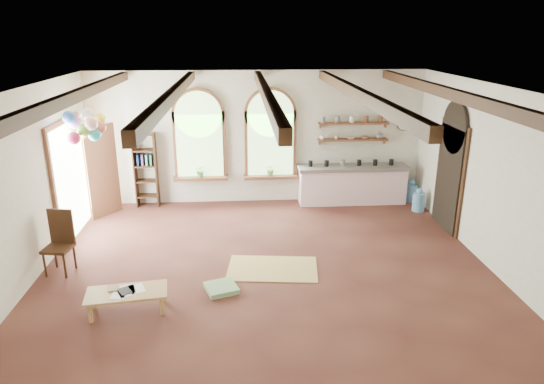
{
  "coord_description": "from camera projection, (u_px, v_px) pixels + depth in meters",
  "views": [
    {
      "loc": [
        -0.45,
        -8.0,
        4.1
      ],
      "look_at": [
        0.14,
        0.6,
        1.19
      ],
      "focal_mm": 32.0,
      "sensor_mm": 36.0,
      "label": 1
    }
  ],
  "objects": [
    {
      "name": "shelf_bowl_b",
      "position": [
        365.0,
        137.0,
        11.76
      ],
      "size": [
        0.2,
        0.2,
        0.06
      ],
      "primitive_type": "imported",
      "color": "#8C664C",
      "rests_on": "wall_shelf_lower"
    },
    {
      "name": "potted_plant_right",
      "position": [
        271.0,
        170.0,
        11.79
      ],
      "size": [
        0.27,
        0.23,
        0.3
      ],
      "primitive_type": "imported",
      "color": "#598C4C",
      "rests_on": "window_right"
    },
    {
      "name": "shelf_vase",
      "position": [
        379.0,
        135.0,
        11.76
      ],
      "size": [
        0.18,
        0.18,
        0.19
      ],
      "primitive_type": "imported",
      "color": "slate",
      "rests_on": "wall_shelf_lower"
    },
    {
      "name": "ceiling_beams",
      "position": [
        266.0,
        93.0,
        7.91
      ],
      "size": [
        6.2,
        6.8,
        0.18
      ],
      "primitive_type": null,
      "color": "#3A2412",
      "rests_on": "ceiling"
    },
    {
      "name": "table_book",
      "position": [
        108.0,
        289.0,
        7.36
      ],
      "size": [
        0.2,
        0.25,
        0.02
      ],
      "primitive_type": "imported",
      "rotation": [
        0.0,
        0.0,
        0.25
      ],
      "color": "olive",
      "rests_on": "coffee_table"
    },
    {
      "name": "shelf_bowl_a",
      "position": [
        351.0,
        138.0,
        11.73
      ],
      "size": [
        0.22,
        0.22,
        0.05
      ],
      "primitive_type": "imported",
      "color": "beige",
      "rests_on": "wall_shelf_lower"
    },
    {
      "name": "tablet",
      "position": [
        125.0,
        291.0,
        7.31
      ],
      "size": [
        0.26,
        0.29,
        0.01
      ],
      "primitive_type": "cube",
      "rotation": [
        0.0,
        0.0,
        0.53
      ],
      "color": "black",
      "rests_on": "coffee_table"
    },
    {
      "name": "left_doorway",
      "position": [
        70.0,
        180.0,
        9.98
      ],
      "size": [
        0.1,
        1.9,
        2.5
      ],
      "primitive_type": "cube",
      "color": "brown",
      "rests_on": "floor"
    },
    {
      "name": "balloon_cluster",
      "position": [
        85.0,
        126.0,
        9.28
      ],
      "size": [
        0.8,
        0.84,
        1.15
      ],
      "color": "white",
      "rests_on": "floor"
    },
    {
      "name": "floor_mat",
      "position": [
        273.0,
        268.0,
        8.72
      ],
      "size": [
        1.7,
        1.16,
        0.02
      ],
      "primitive_type": "cube",
      "rotation": [
        0.0,
        0.0,
        -0.11
      ],
      "color": "tan",
      "rests_on": "floor"
    },
    {
      "name": "kitchen_counter",
      "position": [
        352.0,
        184.0,
        11.93
      ],
      "size": [
        2.68,
        0.62,
        0.94
      ],
      "color": "silver",
      "rests_on": "floor"
    },
    {
      "name": "wall_shelf_lower",
      "position": [
        353.0,
        140.0,
        11.75
      ],
      "size": [
        1.7,
        0.24,
        0.04
      ],
      "primitive_type": "cube",
      "color": "brown",
      "rests_on": "wall_back"
    },
    {
      "name": "floor_cushion",
      "position": [
        221.0,
        288.0,
        7.99
      ],
      "size": [
        0.62,
        0.62,
        0.08
      ],
      "primitive_type": "cube",
      "rotation": [
        0.0,
        0.0,
        0.34
      ],
      "color": "#769F6D",
      "rests_on": "floor"
    },
    {
      "name": "shelf_cup_b",
      "position": [
        337.0,
        137.0,
        11.71
      ],
      "size": [
        0.1,
        0.1,
        0.09
      ],
      "primitive_type": "imported",
      "color": "beige",
      "rests_on": "wall_shelf_lower"
    },
    {
      "name": "floor",
      "position": [
        267.0,
        264.0,
        8.9
      ],
      "size": [
        8.0,
        8.0,
        0.0
      ],
      "primitive_type": "plane",
      "color": "brown",
      "rests_on": "ground"
    },
    {
      "name": "water_jug_b",
      "position": [
        412.0,
        192.0,
        12.1
      ],
      "size": [
        0.29,
        0.29,
        0.56
      ],
      "color": "#5E9ACA",
      "rests_on": "floor"
    },
    {
      "name": "potted_plant_left",
      "position": [
        201.0,
        171.0,
        11.68
      ],
      "size": [
        0.27,
        0.23,
        0.3
      ],
      "primitive_type": "imported",
      "color": "#598C4C",
      "rests_on": "window_left"
    },
    {
      "name": "wall_clock",
      "position": [
        403.0,
        124.0,
        11.79
      ],
      "size": [
        0.32,
        0.04,
        0.32
      ],
      "primitive_type": "cylinder",
      "rotation": [
        1.57,
        0.0,
        0.0
      ],
      "color": "black",
      "rests_on": "wall_back"
    },
    {
      "name": "window_right",
      "position": [
        270.0,
        137.0,
        11.64
      ],
      "size": [
        1.3,
        0.28,
        2.2
      ],
      "color": "brown",
      "rests_on": "floor"
    },
    {
      "name": "side_chair",
      "position": [
        60.0,
        255.0,
        8.52
      ],
      "size": [
        0.51,
        0.51,
        1.12
      ],
      "color": "#3A2412",
      "rests_on": "floor"
    },
    {
      "name": "bookshelf",
      "position": [
        146.0,
        170.0,
        11.58
      ],
      "size": [
        0.53,
        0.32,
        1.8
      ],
      "color": "#3A2412",
      "rests_on": "floor"
    },
    {
      "name": "shelf_cup_a",
      "position": [
        322.0,
        137.0,
        11.68
      ],
      "size": [
        0.12,
        0.1,
        0.1
      ],
      "primitive_type": "imported",
      "color": "white",
      "rests_on": "wall_shelf_lower"
    },
    {
      "name": "right_doorway",
      "position": [
        449.0,
        179.0,
        10.23
      ],
      "size": [
        0.1,
        1.3,
        2.4
      ],
      "primitive_type": "cube",
      "color": "black",
      "rests_on": "floor"
    },
    {
      "name": "coffee_table",
      "position": [
        127.0,
        294.0,
        7.32
      ],
      "size": [
        1.26,
        0.7,
        0.34
      ],
      "color": "tan",
      "rests_on": "floor"
    },
    {
      "name": "wall_shelf_upper",
      "position": [
        354.0,
        123.0,
        11.62
      ],
      "size": [
        1.7,
        0.24,
        0.04
      ],
      "primitive_type": "cube",
      "color": "brown",
      "rests_on": "wall_back"
    },
    {
      "name": "window_left",
      "position": [
        199.0,
        138.0,
        11.53
      ],
      "size": [
        1.3,
        0.28,
        2.2
      ],
      "color": "brown",
      "rests_on": "floor"
    },
    {
      "name": "water_jug_a",
      "position": [
        419.0,
        201.0,
        11.43
      ],
      "size": [
        0.29,
        0.29,
        0.57
      ],
      "color": "#5E9ACA",
      "rests_on": "floor"
    }
  ]
}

